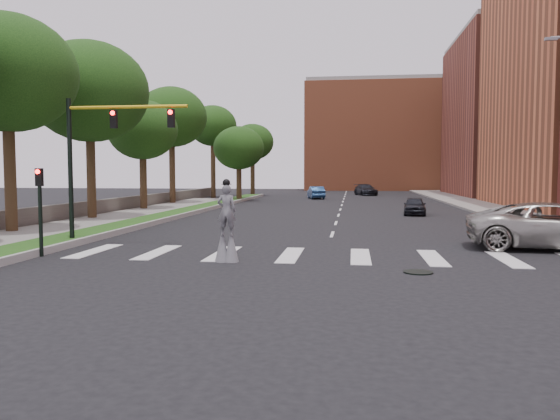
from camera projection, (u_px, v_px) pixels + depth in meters
name	position (u px, v px, depth m)	size (l,w,h in m)	color
ground_plane	(324.00, 260.00, 19.10)	(160.00, 160.00, 0.00)	black
grass_median	(183.00, 212.00, 40.39)	(2.00, 60.00, 0.25)	#1D4614
median_curb	(196.00, 212.00, 40.25)	(0.20, 60.00, 0.28)	#979892
sidewalk_left	(77.00, 225.00, 30.89)	(4.00, 60.00, 0.18)	slate
sidewalk_right	(502.00, 211.00, 42.18)	(5.00, 90.00, 0.18)	slate
stone_wall	(123.00, 204.00, 43.06)	(0.50, 56.00, 1.10)	#514C45
manhole	(418.00, 272.00, 16.73)	(0.90, 0.90, 0.04)	black
building_far	(521.00, 117.00, 68.91)	(16.00, 22.00, 20.00)	brown
building_backdrop	(382.00, 138.00, 94.82)	(26.00, 14.00, 18.00)	#C9673F
traffic_signal	(97.00, 147.00, 23.07)	(5.30, 0.23, 6.20)	black
secondary_signal	(40.00, 203.00, 19.83)	(0.25, 0.21, 3.23)	black
stilt_performer	(227.00, 229.00, 18.72)	(0.84, 0.52, 2.86)	#372616
suv_crossing	(555.00, 226.00, 21.68)	(3.11, 6.74, 1.87)	#A19F98
car_near	(415.00, 206.00, 39.34)	(1.52, 3.79, 1.29)	black
car_mid	(316.00, 193.00, 62.88)	(1.51, 4.33, 1.43)	navy
car_far	(366.00, 190.00, 72.32)	(2.06, 5.08, 1.47)	black
tree_1	(7.00, 74.00, 26.52)	(6.75, 6.75, 10.77)	#372616
tree_2	(89.00, 92.00, 34.41)	(7.46, 7.46, 11.33)	#372616
tree_3	(142.00, 130.00, 43.26)	(5.56, 5.56, 8.80)	#372616
tree_4	(172.00, 117.00, 51.46)	(6.67, 6.67, 11.11)	#372616
tree_5	(213.00, 126.00, 64.79)	(5.68, 5.68, 10.99)	#372616
tree_6	(239.00, 148.00, 57.83)	(5.39, 5.39, 7.93)	#372616
tree_7	(253.00, 142.00, 70.63)	(5.51, 5.51, 9.31)	#372616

